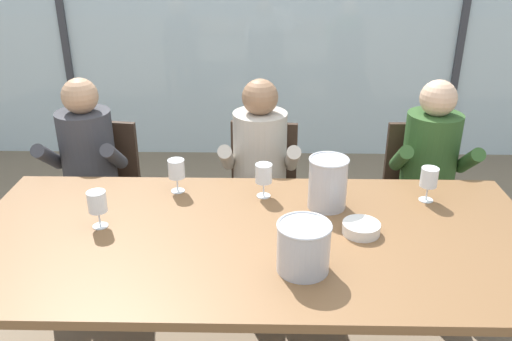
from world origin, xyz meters
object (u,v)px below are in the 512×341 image
at_px(chair_near_curtain, 102,182).
at_px(ice_bucket_secondary, 328,182).
at_px(dining_table, 254,246).
at_px(wine_glass_by_right_taster, 176,170).
at_px(person_charcoal_jacket, 86,166).
at_px(wine_glass_by_left_taster, 429,178).
at_px(wine_glass_spare_empty, 264,175).
at_px(chair_center, 420,184).
at_px(wine_glass_center_pour, 97,203).
at_px(tasting_bowl, 361,228).
at_px(chair_left_of_center, 262,183).
at_px(person_olive_shirt, 431,169).
at_px(ice_bucket_primary, 303,246).
at_px(person_beige_jumper, 260,168).

xyz_separation_m(chair_near_curtain, ice_bucket_secondary, (1.33, -0.73, 0.36)).
distance_m(dining_table, wine_glass_by_right_taster, 0.60).
distance_m(chair_near_curtain, wine_glass_by_right_taster, 0.90).
height_order(person_charcoal_jacket, wine_glass_by_left_taster, person_charcoal_jacket).
distance_m(ice_bucket_secondary, wine_glass_spare_empty, 0.32).
xyz_separation_m(chair_center, wine_glass_center_pour, (-1.72, -0.95, 0.35)).
height_order(tasting_bowl, wine_glass_by_left_taster, wine_glass_by_left_taster).
relative_size(dining_table, chair_left_of_center, 2.87).
xyz_separation_m(person_charcoal_jacket, person_olive_shirt, (2.04, 0.00, 0.00)).
distance_m(chair_center, wine_glass_by_right_taster, 1.58).
xyz_separation_m(ice_bucket_primary, tasting_bowl, (0.27, 0.28, -0.08)).
distance_m(wine_glass_center_pour, wine_glass_by_right_taster, 0.46).
bearing_deg(chair_center, wine_glass_center_pour, -153.39).
xyz_separation_m(wine_glass_by_left_taster, wine_glass_by_right_taster, (-1.24, 0.07, -0.00)).
relative_size(chair_left_of_center, wine_glass_by_left_taster, 5.07).
bearing_deg(chair_near_curtain, wine_glass_spare_empty, -23.67).
bearing_deg(tasting_bowl, chair_near_curtain, 146.21).
xyz_separation_m(dining_table, wine_glass_by_left_taster, (0.84, 0.34, 0.18)).
xyz_separation_m(chair_near_curtain, person_olive_shirt, (2.01, -0.15, 0.17)).
distance_m(wine_glass_by_left_taster, wine_glass_center_pour, 1.56).
relative_size(ice_bucket_secondary, tasting_bowl, 1.52).
relative_size(person_charcoal_jacket, wine_glass_by_right_taster, 6.91).
bearing_deg(chair_near_curtain, person_beige_jumper, -0.58).
distance_m(chair_near_curtain, person_charcoal_jacket, 0.23).
relative_size(person_charcoal_jacket, person_olive_shirt, 1.00).
distance_m(person_beige_jumper, person_olive_shirt, 1.01).
xyz_separation_m(tasting_bowl, wine_glass_spare_empty, (-0.43, 0.35, 0.09)).
relative_size(chair_left_of_center, chair_center, 1.00).
bearing_deg(chair_center, wine_glass_spare_empty, -149.34).
distance_m(person_beige_jumper, wine_glass_center_pour, 1.08).
relative_size(person_beige_jumper, wine_glass_center_pour, 6.91).
bearing_deg(ice_bucket_primary, dining_table, 127.85).
bearing_deg(person_beige_jumper, wine_glass_by_right_taster, -133.25).
height_order(chair_center, wine_glass_spare_empty, wine_glass_spare_empty).
relative_size(chair_left_of_center, ice_bucket_secondary, 3.50).
height_order(chair_center, ice_bucket_primary, ice_bucket_primary).
relative_size(chair_left_of_center, wine_glass_by_right_taster, 5.07).
bearing_deg(person_charcoal_jacket, wine_glass_center_pour, -69.45).
bearing_deg(ice_bucket_secondary, person_olive_shirt, 40.70).
bearing_deg(wine_glass_center_pour, person_charcoal_jacket, 112.39).
relative_size(person_beige_jumper, wine_glass_by_left_taster, 6.91).
relative_size(person_beige_jumper, ice_bucket_primary, 5.59).
relative_size(tasting_bowl, wine_glass_by_right_taster, 0.96).
bearing_deg(tasting_bowl, person_olive_shirt, 56.38).
bearing_deg(chair_left_of_center, wine_glass_by_left_taster, -31.51).
distance_m(ice_bucket_secondary, wine_glass_center_pour, 1.06).
height_order(tasting_bowl, wine_glass_by_right_taster, wine_glass_by_right_taster).
bearing_deg(wine_glass_by_left_taster, ice_bucket_primary, -137.37).
relative_size(chair_near_curtain, ice_bucket_secondary, 3.50).
relative_size(dining_table, person_beige_jumper, 2.11).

